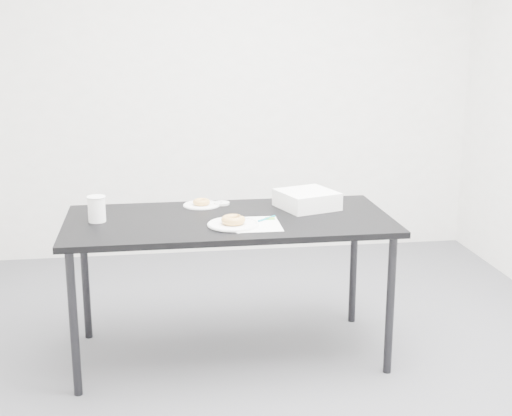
{
  "coord_description": "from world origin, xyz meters",
  "views": [
    {
      "loc": [
        -0.46,
        -3.36,
        1.73
      ],
      "look_at": [
        0.03,
        0.02,
        0.85
      ],
      "focal_mm": 50.0,
      "sensor_mm": 36.0,
      "label": 1
    }
  ],
  "objects": [
    {
      "name": "scorecard",
      "position": [
        0.04,
        0.03,
        0.77
      ],
      "size": [
        0.23,
        0.29,
        0.0
      ],
      "primitive_type": "cube",
      "rotation": [
        0.0,
        0.0,
        -0.02
      ],
      "color": "white",
      "rests_on": "table"
    },
    {
      "name": "wall_back",
      "position": [
        0.0,
        2.0,
        1.35
      ],
      "size": [
        4.0,
        0.02,
        2.7
      ],
      "primitive_type": "cube",
      "color": "white",
      "rests_on": "floor"
    },
    {
      "name": "bakery_box",
      "position": [
        0.36,
        0.32,
        0.81
      ],
      "size": [
        0.36,
        0.36,
        0.09
      ],
      "primitive_type": "cube",
      "rotation": [
        0.0,
        0.0,
        0.33
      ],
      "color": "white",
      "rests_on": "table"
    },
    {
      "name": "table",
      "position": [
        -0.09,
        0.17,
        0.71
      ],
      "size": [
        1.68,
        0.79,
        0.77
      ],
      "rotation": [
        0.0,
        0.0,
        0.0
      ],
      "color": "black",
      "rests_on": "floor"
    },
    {
      "name": "floor",
      "position": [
        0.0,
        0.0,
        0.0
      ],
      "size": [
        4.0,
        4.0,
        0.0
      ],
      "primitive_type": "plane",
      "color": "#4E4E54",
      "rests_on": "ground"
    },
    {
      "name": "donut_far",
      "position": [
        -0.21,
        0.45,
        0.79
      ],
      "size": [
        0.12,
        0.12,
        0.03
      ],
      "primitive_type": "torus",
      "rotation": [
        0.0,
        0.0,
        0.29
      ],
      "color": "gold",
      "rests_on": "plate_far"
    },
    {
      "name": "plate_near",
      "position": [
        -0.08,
        0.02,
        0.77
      ],
      "size": [
        0.26,
        0.26,
        0.01
      ],
      "primitive_type": "cylinder",
      "color": "white",
      "rests_on": "napkin"
    },
    {
      "name": "cup_lid",
      "position": [
        -0.1,
        0.47,
        0.77
      ],
      "size": [
        0.09,
        0.09,
        0.01
      ],
      "primitive_type": "cylinder",
      "color": "silver",
      "rests_on": "table"
    },
    {
      "name": "donut_near",
      "position": [
        -0.08,
        0.02,
        0.8
      ],
      "size": [
        0.16,
        0.16,
        0.04
      ],
      "primitive_type": "torus",
      "rotation": [
        0.0,
        0.0,
        0.38
      ],
      "color": "gold",
      "rests_on": "plate_near"
    },
    {
      "name": "napkin",
      "position": [
        -0.04,
        0.0,
        0.77
      ],
      "size": [
        0.24,
        0.24,
        0.0
      ],
      "primitive_type": "cube",
      "rotation": [
        0.0,
        0.0,
        0.52
      ],
      "color": "white",
      "rests_on": "table"
    },
    {
      "name": "plate_far",
      "position": [
        -0.21,
        0.45,
        0.77
      ],
      "size": [
        0.2,
        0.2,
        0.01
      ],
      "primitive_type": "cylinder",
      "color": "white",
      "rests_on": "table"
    },
    {
      "name": "pen",
      "position": [
        0.1,
        0.11,
        0.77
      ],
      "size": [
        0.1,
        0.1,
        0.01
      ],
      "primitive_type": "cylinder",
      "rotation": [
        0.0,
        1.57,
        0.73
      ],
      "color": "#0D8196",
      "rests_on": "scorecard"
    },
    {
      "name": "coffee_cup",
      "position": [
        -0.76,
        0.2,
        0.83
      ],
      "size": [
        0.09,
        0.09,
        0.13
      ],
      "primitive_type": "cylinder",
      "color": "white",
      "rests_on": "table"
    },
    {
      "name": "logo_patch",
      "position": [
        0.12,
        0.12,
        0.77
      ],
      "size": [
        0.05,
        0.05,
        0.0
      ],
      "primitive_type": "cube",
      "rotation": [
        0.0,
        0.0,
        -0.02
      ],
      "color": "green",
      "rests_on": "scorecard"
    }
  ]
}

